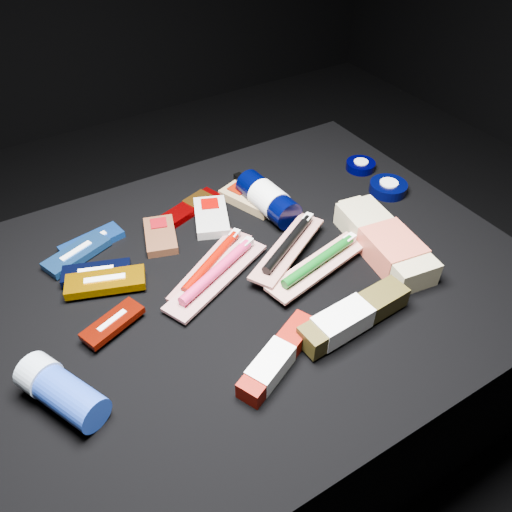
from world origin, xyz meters
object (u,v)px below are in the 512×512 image
deodorant_stick (61,391)px  lotion_bottle (268,199)px  toothpaste_carton_red (276,360)px  bodywash_bottle (385,243)px

deodorant_stick → lotion_bottle: bearing=0.2°
lotion_bottle → toothpaste_carton_red: size_ratio=1.15×
deodorant_stick → toothpaste_carton_red: bearing=-45.2°
bodywash_bottle → toothpaste_carton_red: size_ratio=1.46×
lotion_bottle → deodorant_stick: lotion_bottle is taller
bodywash_bottle → toothpaste_carton_red: bearing=-152.5°
bodywash_bottle → toothpaste_carton_red: 0.34m
deodorant_stick → toothpaste_carton_red: deodorant_stick is taller
lotion_bottle → toothpaste_carton_red: lotion_bottle is taller
deodorant_stick → toothpaste_carton_red: (0.29, -0.10, -0.01)m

